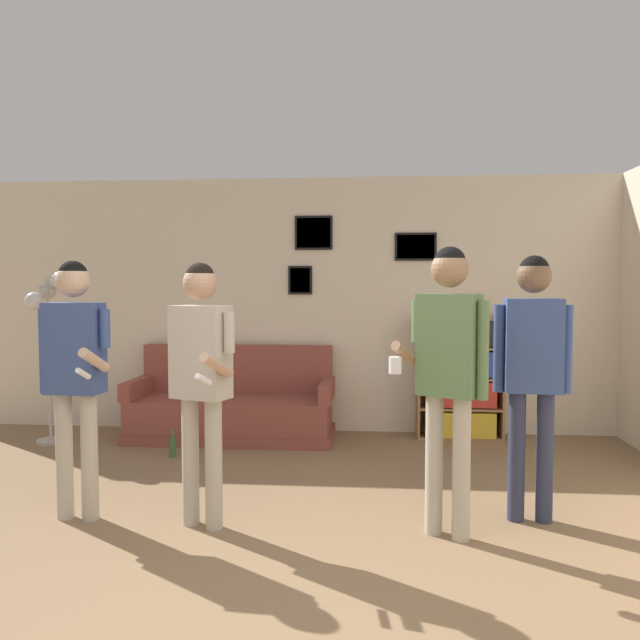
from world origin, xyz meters
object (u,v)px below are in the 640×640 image
person_player_foreground_left (75,360)px  person_watcher_holding_cup (448,357)px  person_player_foreground_center (201,365)px  bottle_on_floor (173,446)px  floor_lamp (48,313)px  person_spectator_near_bookshelf (533,358)px  drinking_cup (478,312)px  couch (232,408)px  bookshelf (460,378)px

person_player_foreground_left → person_watcher_holding_cup: size_ratio=0.96×
person_player_foreground_center → bottle_on_floor: person_player_foreground_center is taller
floor_lamp → person_player_foreground_left: bearing=-57.7°
person_watcher_holding_cup → bottle_on_floor: person_watcher_holding_cup is taller
person_spectator_near_bookshelf → drinking_cup: 2.27m
floor_lamp → person_player_foreground_center: 2.89m
couch → person_player_foreground_left: 2.47m
couch → person_spectator_near_bookshelf: bearing=-39.9°
couch → floor_lamp: bearing=-168.5°
person_player_foreground_left → person_spectator_near_bookshelf: bearing=4.2°
bookshelf → person_player_foreground_center: bearing=-128.1°
person_player_foreground_left → person_player_foreground_center: bearing=-3.7°
person_player_foreground_left → person_player_foreground_center: size_ratio=1.01×
person_player_foreground_center → person_watcher_holding_cup: (1.56, -0.03, 0.07)m
person_player_foreground_center → bottle_on_floor: 1.98m
bookshelf → person_player_foreground_center: size_ratio=0.72×
person_watcher_holding_cup → bottle_on_floor: size_ratio=7.16×
couch → person_watcher_holding_cup: bearing=-51.5°
floor_lamp → person_spectator_near_bookshelf: size_ratio=0.97×
bookshelf → bottle_on_floor: 2.91m
person_watcher_holding_cup → person_player_foreground_center: bearing=178.8°
bookshelf → floor_lamp: (-4.08, -0.55, 0.68)m
floor_lamp → bottle_on_floor: size_ratio=6.76×
person_player_foreground_center → drinking_cup: (2.17, 2.54, 0.24)m
floor_lamp → person_watcher_holding_cup: size_ratio=0.94×
person_watcher_holding_cup → person_spectator_near_bookshelf: size_ratio=1.02×
person_player_foreground_left → drinking_cup: (3.04, 2.48, 0.22)m
person_player_foreground_center → person_spectator_near_bookshelf: size_ratio=0.97×
drinking_cup → person_watcher_holding_cup: bearing=-103.3°
person_player_foreground_center → bottle_on_floor: bearing=114.3°
person_player_foreground_left → drinking_cup: bearing=39.3°
couch → drinking_cup: 2.70m
bottle_on_floor → drinking_cup: bearing=18.4°
bookshelf → drinking_cup: (0.18, 0.00, 0.68)m
person_player_foreground_center → bottle_on_floor: size_ratio=6.80×
person_player_foreground_left → person_watcher_holding_cup: (2.43, -0.09, 0.06)m
bottle_on_floor → bookshelf: bearing=19.5°
drinking_cup → floor_lamp: bearing=-172.6°
bookshelf → person_spectator_near_bookshelf: (0.15, -2.26, 0.47)m
bookshelf → person_player_foreground_center: person_player_foreground_center is taller
person_player_foreground_center → couch: bearing=98.1°
couch → bookshelf: bearing=4.7°
person_player_foreground_center → person_spectator_near_bookshelf: (2.14, 0.28, 0.04)m
floor_lamp → bottle_on_floor: 1.87m
bookshelf → person_player_foreground_left: bearing=-139.0°
bookshelf → person_player_foreground_left: 3.81m
person_player_foreground_left → person_spectator_near_bookshelf: size_ratio=0.98×
couch → person_watcher_holding_cup: (1.89, -2.38, 0.82)m
bookshelf → drinking_cup: size_ratio=11.10×
couch → person_player_foreground_center: 2.49m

